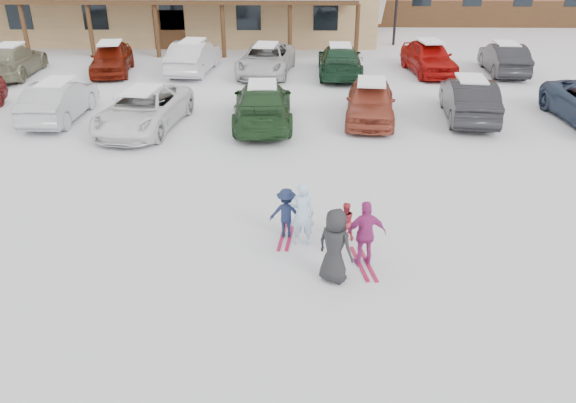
{
  "coord_description": "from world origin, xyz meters",
  "views": [
    {
      "loc": [
        0.53,
        -10.27,
        6.59
      ],
      "look_at": [
        0.3,
        1.0,
        1.0
      ],
      "focal_mm": 35.0,
      "sensor_mm": 36.0,
      "label": 1
    }
  ],
  "objects_px": {
    "child_navy": "(286,213)",
    "parked_car_4": "(370,101)",
    "parked_car_5": "(469,99)",
    "parked_car_3": "(263,105)",
    "parked_car_9": "(193,57)",
    "parked_car_10": "(266,60)",
    "child_magenta": "(366,234)",
    "bystander_dark": "(335,246)",
    "parked_car_2": "(144,109)",
    "parked_car_1": "(59,100)",
    "parked_car_12": "(429,57)",
    "parked_car_7": "(12,61)",
    "parked_car_13": "(504,58)",
    "parked_car_8": "(112,58)",
    "adult_skier": "(302,214)",
    "toddler_red": "(345,221)",
    "parked_car_11": "(340,61)"
  },
  "relations": [
    {
      "from": "parked_car_9",
      "to": "parked_car_10",
      "type": "relative_size",
      "value": 0.92
    },
    {
      "from": "adult_skier",
      "to": "parked_car_12",
      "type": "distance_m",
      "value": 17.61
    },
    {
      "from": "parked_car_7",
      "to": "parked_car_12",
      "type": "relative_size",
      "value": 1.1
    },
    {
      "from": "parked_car_7",
      "to": "parked_car_9",
      "type": "distance_m",
      "value": 8.6
    },
    {
      "from": "parked_car_2",
      "to": "parked_car_7",
      "type": "distance_m",
      "value": 11.17
    },
    {
      "from": "child_navy",
      "to": "bystander_dark",
      "type": "relative_size",
      "value": 0.76
    },
    {
      "from": "parked_car_3",
      "to": "parked_car_10",
      "type": "xyz_separation_m",
      "value": [
        -0.3,
        7.66,
        -0.04
      ]
    },
    {
      "from": "child_magenta",
      "to": "parked_car_5",
      "type": "height_order",
      "value": "parked_car_5"
    },
    {
      "from": "bystander_dark",
      "to": "parked_car_1",
      "type": "distance_m",
      "value": 14.2
    },
    {
      "from": "parked_car_3",
      "to": "parked_car_9",
      "type": "relative_size",
      "value": 1.1
    },
    {
      "from": "adult_skier",
      "to": "parked_car_10",
      "type": "xyz_separation_m",
      "value": [
        -1.71,
        16.18,
        -0.05
      ]
    },
    {
      "from": "parked_car_4",
      "to": "parked_car_10",
      "type": "height_order",
      "value": "parked_car_4"
    },
    {
      "from": "bystander_dark",
      "to": "parked_car_12",
      "type": "relative_size",
      "value": 0.35
    },
    {
      "from": "parked_car_1",
      "to": "parked_car_4",
      "type": "distance_m",
      "value": 11.52
    },
    {
      "from": "parked_car_5",
      "to": "parked_car_12",
      "type": "distance_m",
      "value": 7.13
    },
    {
      "from": "child_navy",
      "to": "parked_car_7",
      "type": "height_order",
      "value": "parked_car_7"
    },
    {
      "from": "child_magenta",
      "to": "parked_car_7",
      "type": "relative_size",
      "value": 0.3
    },
    {
      "from": "child_magenta",
      "to": "parked_car_9",
      "type": "relative_size",
      "value": 0.32
    },
    {
      "from": "parked_car_4",
      "to": "parked_car_5",
      "type": "xyz_separation_m",
      "value": [
        3.68,
        0.33,
        0.02
      ]
    },
    {
      "from": "bystander_dark",
      "to": "parked_car_5",
      "type": "relative_size",
      "value": 0.35
    },
    {
      "from": "child_navy",
      "to": "parked_car_4",
      "type": "relative_size",
      "value": 0.28
    },
    {
      "from": "parked_car_5",
      "to": "parked_car_8",
      "type": "distance_m",
      "value": 16.88
    },
    {
      "from": "parked_car_1",
      "to": "parked_car_4",
      "type": "xyz_separation_m",
      "value": [
        11.52,
        0.05,
        0.02
      ]
    },
    {
      "from": "parked_car_1",
      "to": "parked_car_2",
      "type": "xyz_separation_m",
      "value": [
        3.4,
        -0.98,
        -0.02
      ]
    },
    {
      "from": "parked_car_3",
      "to": "adult_skier",
      "type": "bearing_deg",
      "value": 96.5
    },
    {
      "from": "parked_car_12",
      "to": "parked_car_13",
      "type": "relative_size",
      "value": 1.04
    },
    {
      "from": "adult_skier",
      "to": "parked_car_2",
      "type": "height_order",
      "value": "adult_skier"
    },
    {
      "from": "parked_car_2",
      "to": "parked_car_12",
      "type": "relative_size",
      "value": 1.1
    },
    {
      "from": "bystander_dark",
      "to": "parked_car_2",
      "type": "relative_size",
      "value": 0.32
    },
    {
      "from": "toddler_red",
      "to": "parked_car_8",
      "type": "height_order",
      "value": "parked_car_8"
    },
    {
      "from": "child_navy",
      "to": "parked_car_10",
      "type": "distance_m",
      "value": 15.91
    },
    {
      "from": "parked_car_9",
      "to": "parked_car_13",
      "type": "relative_size",
      "value": 1.06
    },
    {
      "from": "parked_car_9",
      "to": "parked_car_11",
      "type": "bearing_deg",
      "value": -178.63
    },
    {
      "from": "toddler_red",
      "to": "parked_car_10",
      "type": "height_order",
      "value": "parked_car_10"
    },
    {
      "from": "parked_car_2",
      "to": "parked_car_5",
      "type": "bearing_deg",
      "value": 14.41
    },
    {
      "from": "parked_car_10",
      "to": "toddler_red",
      "type": "bearing_deg",
      "value": -74.02
    },
    {
      "from": "adult_skier",
      "to": "parked_car_12",
      "type": "height_order",
      "value": "parked_car_12"
    },
    {
      "from": "parked_car_10",
      "to": "parked_car_3",
      "type": "bearing_deg",
      "value": -81.32
    },
    {
      "from": "parked_car_7",
      "to": "parked_car_9",
      "type": "bearing_deg",
      "value": -178.94
    },
    {
      "from": "parked_car_12",
      "to": "child_magenta",
      "type": "bearing_deg",
      "value": -112.36
    },
    {
      "from": "child_magenta",
      "to": "parked_car_3",
      "type": "relative_size",
      "value": 0.29
    },
    {
      "from": "toddler_red",
      "to": "adult_skier",
      "type": "bearing_deg",
      "value": -1.16
    },
    {
      "from": "child_magenta",
      "to": "parked_car_1",
      "type": "bearing_deg",
      "value": -53.26
    },
    {
      "from": "parked_car_2",
      "to": "parked_car_8",
      "type": "relative_size",
      "value": 1.16
    },
    {
      "from": "toddler_red",
      "to": "child_magenta",
      "type": "relative_size",
      "value": 0.63
    },
    {
      "from": "parked_car_10",
      "to": "parked_car_13",
      "type": "bearing_deg",
      "value": 8.26
    },
    {
      "from": "bystander_dark",
      "to": "parked_car_11",
      "type": "distance_m",
      "value": 17.41
    },
    {
      "from": "child_navy",
      "to": "parked_car_3",
      "type": "xyz_separation_m",
      "value": [
        -1.04,
        8.19,
        0.14
      ]
    },
    {
      "from": "parked_car_10",
      "to": "parked_car_11",
      "type": "distance_m",
      "value": 3.55
    },
    {
      "from": "child_magenta",
      "to": "parked_car_10",
      "type": "xyz_separation_m",
      "value": [
        -3.04,
        17.04,
        -0.04
      ]
    }
  ]
}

